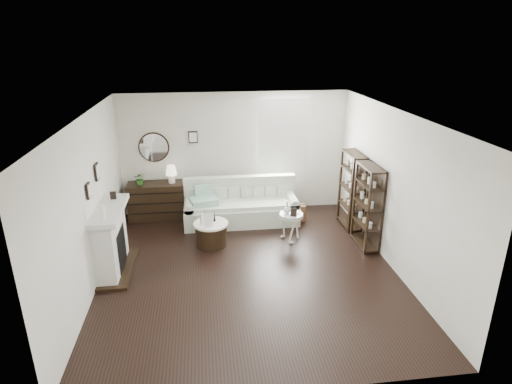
{
  "coord_description": "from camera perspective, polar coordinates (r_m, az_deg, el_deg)",
  "views": [
    {
      "loc": [
        -0.7,
        -6.46,
        3.87
      ],
      "look_at": [
        0.23,
        0.8,
        1.14
      ],
      "focal_mm": 30.0,
      "sensor_mm": 36.0,
      "label": 1
    }
  ],
  "objects": [
    {
      "name": "sofa",
      "position": [
        9.28,
        -2.03,
        -2.09
      ],
      "size": [
        2.43,
        0.84,
        0.95
      ],
      "color": "beige",
      "rests_on": "ground"
    },
    {
      "name": "quilt",
      "position": [
        9.04,
        -7.0,
        -1.19
      ],
      "size": [
        0.64,
        0.57,
        0.14
      ],
      "primitive_type": "cube",
      "rotation": [
        0.0,
        0.0,
        0.24
      ],
      "color": "#258967",
      "rests_on": "sofa"
    },
    {
      "name": "shelf_unit_near",
      "position": [
        8.32,
        14.65,
        -1.88
      ],
      "size": [
        0.3,
        0.8,
        1.6
      ],
      "color": "black",
      "rests_on": "ground"
    },
    {
      "name": "table_lamp",
      "position": [
        9.41,
        -11.22,
        2.34
      ],
      "size": [
        0.3,
        0.3,
        0.39
      ],
      "primitive_type": null,
      "rotation": [
        0.0,
        0.0,
        0.28
      ],
      "color": "white",
      "rests_on": "dresser"
    },
    {
      "name": "card_frame_drum",
      "position": [
        8.04,
        -6.37,
        -3.92
      ],
      "size": [
        0.16,
        0.06,
        0.22
      ],
      "primitive_type": "cube",
      "rotation": [
        -0.21,
        0.0,
        -0.01
      ],
      "color": "silver",
      "rests_on": "drum_table"
    },
    {
      "name": "eiffel_ped",
      "position": [
        8.37,
        5.31,
        -2.25
      ],
      "size": [
        0.11,
        0.11,
        0.17
      ],
      "primitive_type": null,
      "rotation": [
        0.0,
        0.0,
        0.11
      ],
      "color": "black",
      "rests_on": "pedestal_table"
    },
    {
      "name": "drum_table",
      "position": [
        8.33,
        -5.99,
        -5.54
      ],
      "size": [
        0.66,
        0.66,
        0.46
      ],
      "rotation": [
        0.0,
        0.0,
        -0.16
      ],
      "color": "black",
      "rests_on": "ground"
    },
    {
      "name": "eiffel_drum",
      "position": [
        8.23,
        -5.57,
        -3.32
      ],
      "size": [
        0.14,
        0.14,
        0.2
      ],
      "primitive_type": null,
      "rotation": [
        0.0,
        0.0,
        0.19
      ],
      "color": "black",
      "rests_on": "drum_table"
    },
    {
      "name": "pedestal_table",
      "position": [
        8.38,
        4.71,
        -3.21
      ],
      "size": [
        0.47,
        0.47,
        0.56
      ],
      "rotation": [
        0.0,
        0.0,
        -0.04
      ],
      "color": "silver",
      "rests_on": "ground"
    },
    {
      "name": "fireplace",
      "position": [
        7.71,
        -18.74,
        -6.31
      ],
      "size": [
        0.5,
        1.4,
        1.84
      ],
      "color": "silver",
      "rests_on": "ground"
    },
    {
      "name": "bottle_drum",
      "position": [
        8.11,
        -7.25,
        -3.46
      ],
      "size": [
        0.07,
        0.07,
        0.29
      ],
      "primitive_type": "cylinder",
      "color": "silver",
      "rests_on": "drum_table"
    },
    {
      "name": "potted_plant",
      "position": [
        9.45,
        -15.21,
        1.73
      ],
      "size": [
        0.26,
        0.23,
        0.28
      ],
      "primitive_type": "imported",
      "rotation": [
        0.0,
        0.0,
        0.06
      ],
      "color": "#265B1A",
      "rests_on": "dresser"
    },
    {
      "name": "shelf_unit_far",
      "position": [
        9.1,
        12.62,
        0.24
      ],
      "size": [
        0.3,
        0.8,
        1.6
      ],
      "color": "black",
      "rests_on": "ground"
    },
    {
      "name": "flask_ped",
      "position": [
        8.31,
        4.17,
        -2.05
      ],
      "size": [
        0.14,
        0.14,
        0.26
      ],
      "primitive_type": null,
      "color": "silver",
      "rests_on": "pedestal_table"
    },
    {
      "name": "suitcase",
      "position": [
        9.4,
        4.97,
        -2.73
      ],
      "size": [
        0.56,
        0.26,
        0.36
      ],
      "primitive_type": "cube",
      "rotation": [
        0.0,
        0.0,
        -0.16
      ],
      "color": "brown",
      "rests_on": "ground"
    },
    {
      "name": "dresser",
      "position": [
        9.64,
        -13.08,
        -1.16
      ],
      "size": [
        1.22,
        0.52,
        0.81
      ],
      "color": "black",
      "rests_on": "ground"
    },
    {
      "name": "room",
      "position": [
        9.55,
        1.55,
        6.68
      ],
      "size": [
        5.5,
        5.5,
        5.5
      ],
      "color": "black",
      "rests_on": "ground"
    },
    {
      "name": "card_frame_ped",
      "position": [
        8.22,
        5.05,
        -2.71
      ],
      "size": [
        0.13,
        0.08,
        0.16
      ],
      "primitive_type": "cube",
      "rotation": [
        -0.21,
        0.0,
        -0.31
      ],
      "color": "black",
      "rests_on": "pedestal_table"
    }
  ]
}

